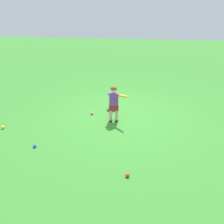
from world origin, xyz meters
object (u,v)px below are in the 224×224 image
Objects in this scene: play_ball_near_batter at (92,113)px; play_ball_midfield at (35,146)px; batting_tee at (111,108)px; child_batter at (114,101)px; play_ball_far_left at (3,127)px; play_ball_behind_batter at (127,175)px.

play_ball_near_batter reaches higher than play_ball_midfield.
play_ball_midfield is 0.13× the size of batting_tee.
play_ball_far_left is at bearing 17.01° from child_batter.
play_ball_behind_batter is at bearing 105.31° from child_batter.
child_batter reaches higher than play_ball_midfield.
batting_tee is at bearing -74.39° from child_batter.
batting_tee reaches higher than play_ball_behind_batter.
child_batter is 11.99× the size of play_ball_far_left.
play_ball_midfield is at bearing 57.29° from batting_tee.
play_ball_far_left reaches higher than play_ball_midfield.
child_batter is at bearing -136.65° from play_ball_midfield.
play_ball_behind_batter is 3.77m from play_ball_far_left.
play_ball_behind_batter is (-2.25, 0.62, -0.00)m from play_ball_midfield.
child_batter is 2.34m from play_ball_behind_batter.
play_ball_far_left is at bearing -27.31° from play_ball_midfield.
play_ball_near_batter reaches higher than play_ball_behind_batter.
play_ball_behind_batter is (-1.35, 2.52, -0.00)m from play_ball_near_batter.
play_ball_near_batter is 2.85m from play_ball_behind_batter.
play_ball_midfield is at bearing 64.44° from play_ball_near_batter.
play_ball_midfield is 2.70m from batting_tee.
child_batter is 13.52× the size of play_ball_behind_batter.
child_batter is at bearing -74.69° from play_ball_behind_batter.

